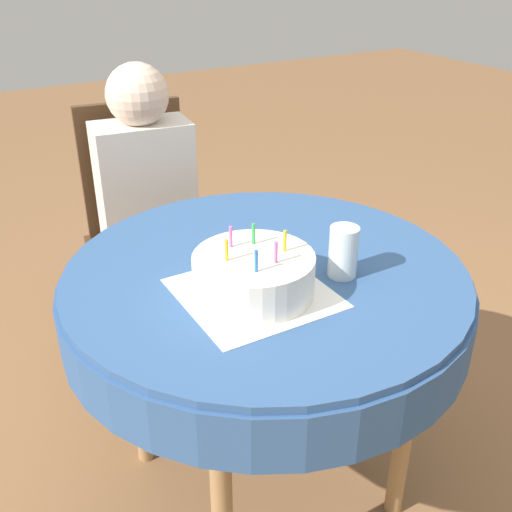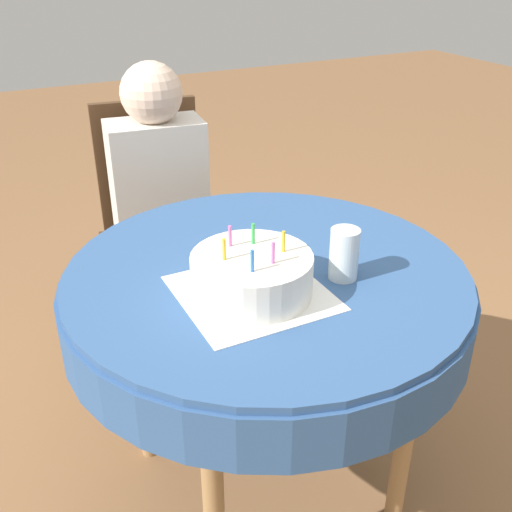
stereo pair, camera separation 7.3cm
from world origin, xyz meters
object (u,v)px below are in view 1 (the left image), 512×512
Objects in this scene: birthday_cake at (254,275)px; drinking_glass at (343,252)px; person at (148,192)px; chair at (145,226)px.

birthday_cake is 2.19× the size of drinking_glass.
drinking_glass is (0.23, -0.03, 0.01)m from birthday_cake.
person is at bearing 85.33° from birthday_cake.
drinking_glass is at bearing -8.22° from birthday_cake.
person reaches higher than birthday_cake.
person is at bearing 99.74° from drinking_glass.
drinking_glass is at bearing -73.30° from person.
birthday_cake is at bearing -87.71° from person.
person reaches higher than chair.
chair is at bearing 85.09° from birthday_cake.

